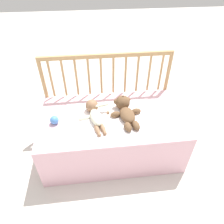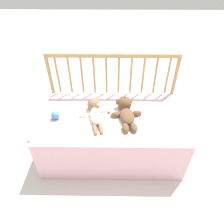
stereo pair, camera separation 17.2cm
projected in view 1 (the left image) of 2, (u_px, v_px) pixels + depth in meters
The scene contains 7 objects.
ground_plane at pixel (112, 149), 2.05m from camera, with size 12.00×12.00×0.00m, color silver.
crib_mattress at pixel (112, 134), 1.91m from camera, with size 1.26×0.72×0.44m.
crib_rail at pixel (107, 79), 1.96m from camera, with size 1.26×0.04×0.86m.
blanket at pixel (111, 120), 1.73m from camera, with size 0.78×0.53×0.01m.
teddy_bear at pixel (126, 110), 1.76m from camera, with size 0.29×0.41×0.14m.
baby at pixel (95, 113), 1.73m from camera, with size 0.29×0.40×0.12m.
toy_ball at pixel (54, 120), 1.68m from camera, with size 0.07×0.07×0.07m.
Camera 1 is at (-0.15, -1.34, 1.59)m, focal length 32.00 mm.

